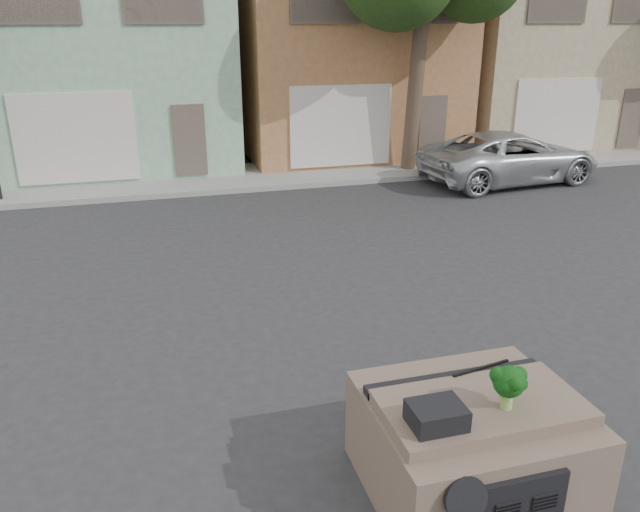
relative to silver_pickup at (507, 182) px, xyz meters
name	(u,v)px	position (x,y,z in m)	size (l,w,h in m)	color
ground_plane	(366,348)	(-7.33, -8.11, 0.00)	(120.00, 120.00, 0.00)	#303033
sidewalk	(245,177)	(-7.33, 2.39, 0.07)	(40.00, 3.00, 0.15)	gray
townhouse_mint	(111,42)	(-10.83, 6.39, 3.77)	(7.20, 8.20, 7.55)	#90BC97
townhouse_tan	(335,40)	(-3.33, 6.39, 3.77)	(7.20, 8.20, 7.55)	#A97146
townhouse_beige	(523,38)	(4.17, 6.39, 3.77)	(7.20, 8.20, 7.55)	tan
silver_pickup	(507,182)	(0.00, 0.00, 0.00)	(2.43, 5.26, 1.46)	silver
tree_near	(418,27)	(-2.33, 1.69, 4.25)	(4.40, 4.00, 8.50)	#223D14
car_dashboard	(470,442)	(-7.33, -11.11, 0.56)	(2.00, 1.80, 1.12)	brown
instrument_hump	(437,415)	(-7.91, -11.46, 1.22)	(0.48, 0.38, 0.20)	black
wiper_arm	(481,368)	(-7.05, -10.73, 1.13)	(0.70, 0.03, 0.02)	black
broccoli	(508,387)	(-7.17, -11.40, 1.34)	(0.36, 0.36, 0.43)	#0C360C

